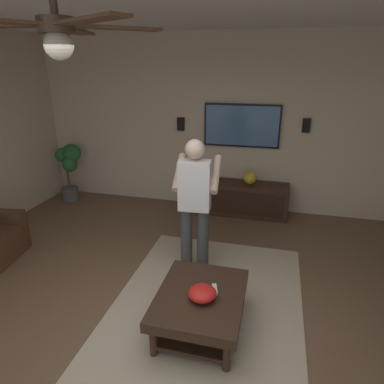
{
  "coord_description": "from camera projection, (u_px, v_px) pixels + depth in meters",
  "views": [
    {
      "loc": [
        -2.2,
        -0.84,
        2.4
      ],
      "look_at": [
        1.15,
        0.01,
        1.09
      ],
      "focal_mm": 31.61,
      "sensor_mm": 36.0,
      "label": 1
    }
  ],
  "objects": [
    {
      "name": "wall_speaker_left",
      "position": [
        306.0,
        126.0,
        5.29
      ],
      "size": [
        0.06,
        0.12,
        0.22
      ],
      "primitive_type": "cube",
      "color": "black"
    },
    {
      "name": "wall_back_tv",
      "position": [
        226.0,
        125.0,
        5.67
      ],
      "size": [
        0.1,
        6.74,
        2.9
      ],
      "primitive_type": "cube",
      "color": "#C6B299",
      "rests_on": "ground"
    },
    {
      "name": "vase_round",
      "position": [
        250.0,
        178.0,
        5.53
      ],
      "size": [
        0.22,
        0.22,
        0.22
      ],
      "primitive_type": "sphere",
      "color": "gold",
      "rests_on": "media_console"
    },
    {
      "name": "remote_white",
      "position": [
        215.0,
        289.0,
        3.19
      ],
      "size": [
        0.16,
        0.08,
        0.02
      ],
      "primitive_type": "cube",
      "rotation": [
        0.0,
        0.0,
        0.26
      ],
      "color": "white",
      "rests_on": "coffee_table"
    },
    {
      "name": "person_standing",
      "position": [
        195.0,
        199.0,
        3.92
      ],
      "size": [
        0.56,
        0.56,
        1.64
      ],
      "rotation": [
        0.0,
        0.0,
        0.07
      ],
      "color": "#3F3F3F",
      "rests_on": "ground"
    },
    {
      "name": "bowl",
      "position": [
        202.0,
        293.0,
        3.06
      ],
      "size": [
        0.26,
        0.26,
        0.12
      ],
      "primitive_type": "ellipsoid",
      "color": "red",
      "rests_on": "coffee_table"
    },
    {
      "name": "ground_plane",
      "position": [
        162.0,
        349.0,
        3.04
      ],
      "size": [
        8.2,
        8.2,
        0.0
      ],
      "primitive_type": "plane",
      "color": "brown"
    },
    {
      "name": "tv",
      "position": [
        242.0,
        126.0,
        5.52
      ],
      "size": [
        0.05,
        1.24,
        0.7
      ],
      "rotation": [
        0.0,
        0.0,
        3.14
      ],
      "color": "black"
    },
    {
      "name": "potted_plant_tall",
      "position": [
        69.0,
        165.0,
        6.19
      ],
      "size": [
        0.42,
        0.46,
        1.05
      ],
      "color": "#4C4C51",
      "rests_on": "ground"
    },
    {
      "name": "area_rug",
      "position": [
        204.0,
        313.0,
        3.46
      ],
      "size": [
        2.98,
        1.96,
        0.01
      ],
      "primitive_type": "cube",
      "color": "tan",
      "rests_on": "ground"
    },
    {
      "name": "ceiling_fan",
      "position": [
        56.0,
        30.0,
        1.83
      ],
      "size": [
        1.12,
        1.15,
        0.46
      ],
      "color": "#4C3828"
    },
    {
      "name": "media_console",
      "position": [
        237.0,
        198.0,
        5.72
      ],
      "size": [
        0.45,
        1.7,
        0.55
      ],
      "rotation": [
        0.0,
        0.0,
        3.14
      ],
      "color": "#332116",
      "rests_on": "ground"
    },
    {
      "name": "wall_speaker_right",
      "position": [
        181.0,
        124.0,
        5.77
      ],
      "size": [
        0.06,
        0.12,
        0.22
      ],
      "primitive_type": "cube",
      "color": "black"
    },
    {
      "name": "coffee_table",
      "position": [
        200.0,
        303.0,
        3.18
      ],
      "size": [
        1.0,
        0.8,
        0.4
      ],
      "color": "#332116",
      "rests_on": "ground"
    }
  ]
}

